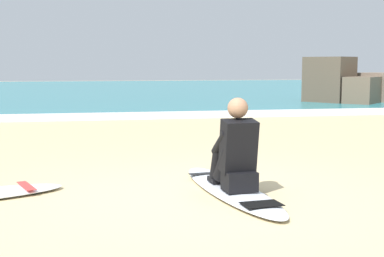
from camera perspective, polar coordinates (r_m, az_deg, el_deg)
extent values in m
plane|color=#CCB584|center=(5.59, 1.02, -7.31)|extent=(80.00, 80.00, 0.00)
cube|color=teal|center=(27.55, -8.84, 3.95)|extent=(80.00, 28.00, 0.10)
cube|color=white|center=(13.90, -6.43, 1.33)|extent=(80.00, 0.90, 0.11)
ellipsoid|color=silver|center=(5.85, 4.01, -6.34)|extent=(0.78, 2.54, 0.07)
cube|color=black|center=(6.48, 1.76, -4.69)|extent=(0.49, 0.15, 0.01)
cube|color=black|center=(5.12, 7.30, -7.82)|extent=(0.39, 0.28, 0.01)
cube|color=black|center=(5.59, 4.98, -5.49)|extent=(0.34, 0.28, 0.20)
cylinder|color=black|center=(5.69, 3.40, -3.70)|extent=(0.18, 0.42, 0.43)
cylinder|color=black|center=(5.89, 2.61, -3.65)|extent=(0.14, 0.27, 0.42)
cube|color=black|center=(5.99, 2.34, -5.37)|extent=(0.12, 0.23, 0.05)
cylinder|color=black|center=(5.76, 5.28, -3.60)|extent=(0.18, 0.42, 0.43)
cylinder|color=black|center=(5.96, 4.71, -3.53)|extent=(0.14, 0.27, 0.42)
cube|color=black|center=(6.06, 4.51, -5.23)|extent=(0.12, 0.23, 0.05)
cube|color=black|center=(5.56, 4.88, -1.88)|extent=(0.36, 0.32, 0.57)
sphere|color=#A37556|center=(5.54, 4.81, 2.16)|extent=(0.21, 0.21, 0.21)
cylinder|color=black|center=(5.65, 3.02, -1.47)|extent=(0.12, 0.40, 0.31)
cylinder|color=black|center=(5.74, 5.66, -1.36)|extent=(0.12, 0.40, 0.31)
cube|color=red|center=(6.08, -16.93, -5.74)|extent=(0.25, 0.48, 0.01)
cube|color=brown|center=(18.74, 17.54, 3.74)|extent=(1.86, 1.84, 0.95)
cube|color=brown|center=(20.19, 15.78, 3.35)|extent=(2.14, 2.04, 0.50)
cube|color=brown|center=(18.90, 14.15, 4.85)|extent=(1.76, 1.82, 1.60)
cube|color=#756656|center=(19.80, 19.06, 3.99)|extent=(1.73, 1.80, 1.07)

